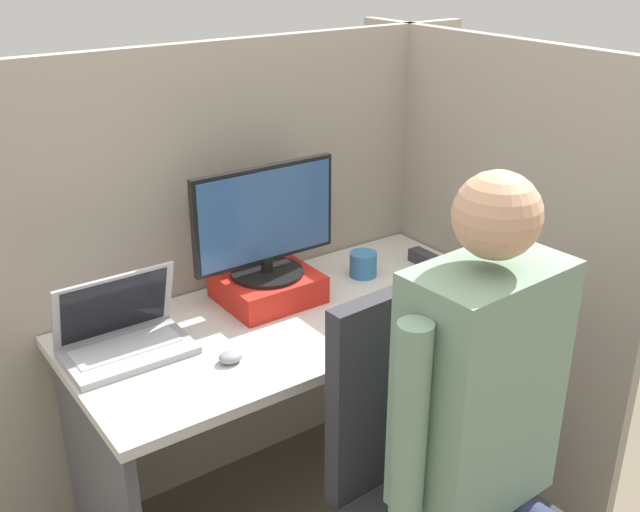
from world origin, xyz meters
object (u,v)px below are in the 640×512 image
Objects in this scene: laptop at (124,337)px; office_chair at (438,491)px; monitor at (265,223)px; coffee_mug at (363,264)px; person at (492,437)px; paper_box at (268,287)px; stapler at (426,259)px; carrot_toy at (381,329)px.

laptop is 0.33× the size of office_chair.
monitor reaches higher than office_chair.
monitor is at bearing 89.26° from office_chair.
person is at bearing -112.16° from coffee_mug.
monitor is 0.35× the size of person.
monitor is at bearing 90.00° from paper_box.
carrot_toy is at bearing -146.98° from stapler.
person is (-0.59, -0.83, 0.04)m from stapler.
monitor is (-0.00, 0.00, 0.21)m from paper_box.
coffee_mug is at bearing 67.84° from person.
paper_box is 0.28× the size of office_chair.
paper_box is at bearing -90.00° from monitor.
monitor reaches higher than coffee_mug.
carrot_toy is 0.58m from person.
stapler is 1.02m from person.
laptop is 2.53× the size of carrot_toy.
paper_box is 0.48m from laptop.
paper_box is 0.21× the size of person.
carrot_toy is at bearing 74.03° from person.
coffee_mug reaches higher than stapler.
paper_box is 0.85× the size of laptop.
monitor is at bearing 174.20° from coffee_mug.
person reaches higher than coffee_mug.
laptop is at bearing 117.44° from person.
person reaches higher than office_chair.
laptop reaches higher than coffee_mug.
person is at bearing -91.14° from monitor.
person is at bearing -125.19° from stapler.
paper_box is at bearing 110.67° from carrot_toy.
coffee_mug is (0.35, -0.04, -0.21)m from monitor.
paper_box is 0.40m from carrot_toy.
laptop is (-0.48, -0.05, -0.21)m from monitor.
office_chair is at bearing -90.74° from paper_box.
monitor is 0.41m from coffee_mug.
monitor is 0.52m from laptop.
paper_box is 0.58m from stapler.
office_chair is (-0.15, -0.41, -0.21)m from carrot_toy.
carrot_toy is (-0.43, -0.28, -0.00)m from stapler.
carrot_toy is (0.62, -0.33, -0.02)m from laptop.
person is (-0.01, -0.15, 0.26)m from office_chair.
monitor is 3.46× the size of stapler.
laptop is 0.82m from coffee_mug.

